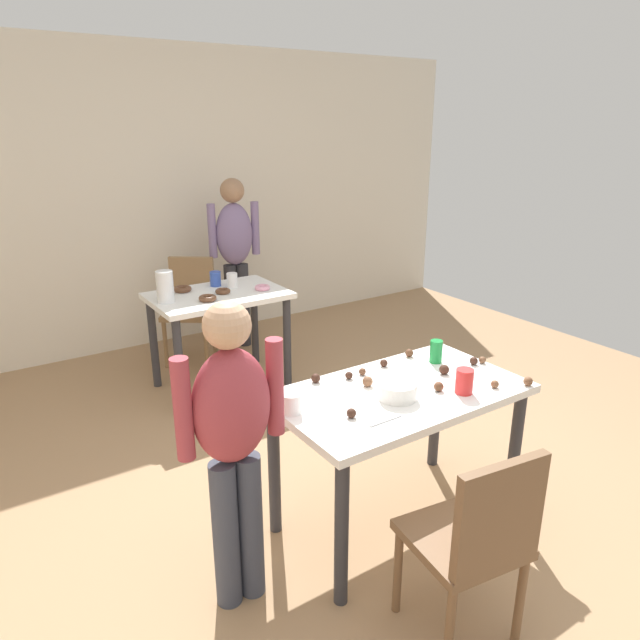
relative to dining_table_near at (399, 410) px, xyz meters
The scene contains 35 objects.
ground_plane 0.65m from the dining_table_near, 66.95° to the left, with size 6.40×6.40×0.00m, color #9E7A56.
wall_back 3.33m from the dining_table_near, 89.49° to the left, with size 6.40×0.10×2.60m, color beige.
dining_table_near is the anchor object (origin of this frame).
dining_table_far 2.00m from the dining_table_near, 91.19° to the left, with size 0.99×0.66×0.75m.
chair_near_table 0.77m from the dining_table_near, 108.52° to the right, with size 0.45×0.45×0.87m.
chair_far_table 2.68m from the dining_table_near, 90.10° to the left, with size 0.56×0.56×0.87m.
person_girl_near 0.90m from the dining_table_near, behind, with size 0.45×0.22×1.35m.
person_adult_far 2.75m from the dining_table_near, 80.63° to the left, with size 0.45×0.26×1.51m.
mixing_bowl 0.17m from the dining_table_near, 140.96° to the right, with size 0.18×0.18×0.08m, color white.
soda_can 0.44m from the dining_table_near, 21.75° to the left, with size 0.07×0.07×0.12m, color #198438.
fork_near 0.35m from the dining_table_near, 142.53° to the right, with size 0.17×0.02×0.01m, color silver.
cup_near_0 0.34m from the dining_table_near, 40.49° to the right, with size 0.08×0.08×0.12m, color red.
cup_near_1 0.58m from the dining_table_near, behind, with size 0.09×0.09×0.09m, color white.
cake_ball_0 0.47m from the dining_table_near, 31.25° to the right, with size 0.04×0.04×0.04m, color brown.
cake_ball_1 0.64m from the dining_table_near, 29.60° to the right, with size 0.04×0.04×0.04m, color brown.
cake_ball_2 0.59m from the dining_table_near, ahead, with size 0.04×0.04×0.04m, color brown.
cake_ball_3 0.33m from the dining_table_near, ahead, with size 0.05×0.05×0.05m, color #3D2319.
cake_ball_4 0.53m from the dining_table_near, ahead, with size 0.04×0.04×0.04m, color #3D2319.
cake_ball_5 0.31m from the dining_table_near, 66.83° to the left, with size 0.04×0.04×0.04m, color #3D2319.
cake_ball_6 0.21m from the dining_table_near, 133.24° to the left, with size 0.05×0.05×0.05m, color brown.
cake_ball_7 0.43m from the dining_table_near, 135.13° to the left, with size 0.05×0.05×0.05m, color #3D2319.
cake_ball_8 0.36m from the dining_table_near, 22.23° to the right, with size 0.05×0.05×0.05m, color brown.
cake_ball_9 0.59m from the dining_table_near, 151.80° to the left, with size 0.05×0.05×0.05m, color brown.
cake_ball_10 0.44m from the dining_table_near, 42.41° to the left, with size 0.04×0.04×0.04m, color brown.
cake_ball_11 0.30m from the dining_table_near, 119.68° to the left, with size 0.04×0.04×0.04m, color #3D2319.
cake_ball_12 0.39m from the dining_table_near, 165.58° to the right, with size 0.04×0.04×0.04m, color #3D2319.
cake_ball_13 0.22m from the dining_table_near, 38.84° to the right, with size 0.05×0.05×0.05m, color brown.
cake_ball_14 0.27m from the dining_table_near, 101.62° to the left, with size 0.04×0.04×0.04m, color brown.
pitcher_far 2.05m from the dining_table_near, 102.42° to the left, with size 0.12×0.12×0.23m, color white.
cup_far_0 2.09m from the dining_table_near, 86.76° to the left, with size 0.08×0.08×0.11m, color white.
cup_far_1 2.20m from the dining_table_near, 89.27° to the left, with size 0.08×0.08×0.11m, color #3351B2.
donut_far_0 1.88m from the dining_table_near, 95.56° to the left, with size 0.13×0.13×0.04m, color brown.
donut_far_1 1.98m from the dining_table_near, 90.33° to the left, with size 0.11×0.11×0.03m, color brown.
donut_far_2 1.92m from the dining_table_near, 81.63° to the left, with size 0.12×0.12×0.03m, color pink.
donut_far_3 2.20m from the dining_table_near, 96.33° to the left, with size 0.13×0.13×0.04m, color brown.
Camera 1 is at (-1.75, -1.95, 1.97)m, focal length 32.71 mm.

